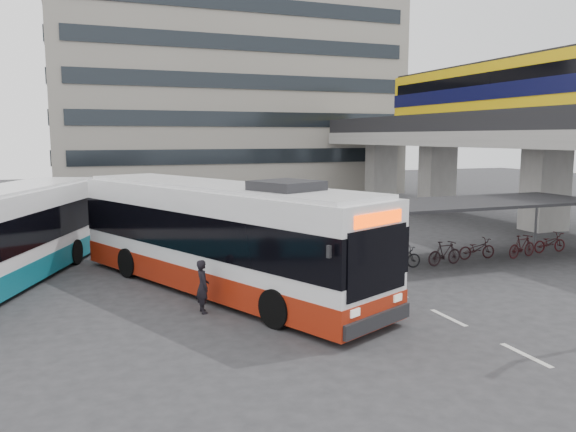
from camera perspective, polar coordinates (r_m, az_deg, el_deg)
name	(u,v)px	position (r m, az deg, el deg)	size (l,w,h in m)	color
ground	(326,299)	(18.35, 3.92, -8.39)	(120.00, 120.00, 0.00)	#28282B
viaduct	(500,119)	(37.04, 20.72, 9.16)	(8.00, 32.00, 9.68)	gray
bike_shelter	(480,224)	(25.02, 18.96, -0.82)	(10.00, 4.00, 2.54)	#595B60
office_block	(224,57)	(54.17, -6.49, 15.77)	(30.00, 15.00, 25.00)	gray
road_markings	(448,318)	(17.12, 15.98, -9.90)	(0.15, 7.60, 0.01)	beige
bus_main	(218,237)	(19.15, -7.09, -2.15)	(8.04, 13.24, 3.91)	white
pedestrian	(203,286)	(16.92, -8.67, -7.08)	(0.58, 0.38, 1.60)	black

